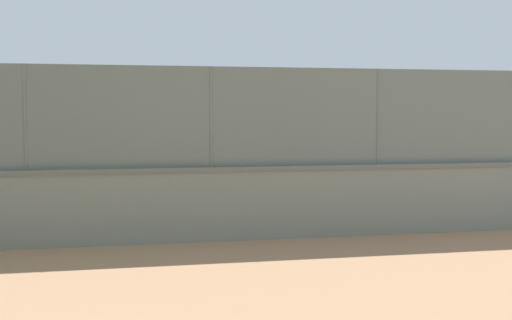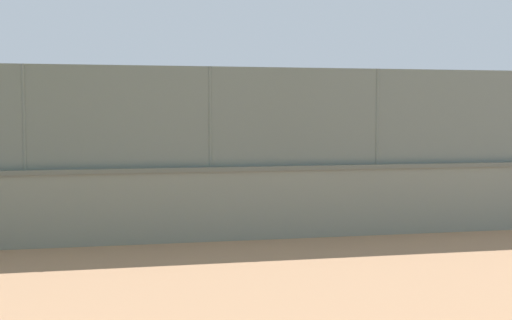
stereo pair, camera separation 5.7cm
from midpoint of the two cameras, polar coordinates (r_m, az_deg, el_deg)
ground_plane at (r=25.57m, az=-8.17°, el=-1.30°), size 260.00×260.00×0.00m
perimeter_wall at (r=12.91m, az=3.19°, el=-3.33°), size 22.65×1.20×1.33m
fence_panel_on_wall at (r=12.81m, az=3.22°, el=3.57°), size 22.25×0.81×1.79m
player_baseline_waiting at (r=15.47m, az=-18.51°, el=-1.61°), size 0.68×1.22×1.48m
player_near_wall_returning at (r=25.91m, az=3.36°, el=0.69°), size 1.05×0.85×1.46m
player_at_service_line at (r=22.38m, az=4.60°, el=0.24°), size 1.00×0.71×1.50m
spare_ball_by_wall at (r=14.92m, az=10.46°, el=-4.88°), size 0.07×0.07×0.07m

